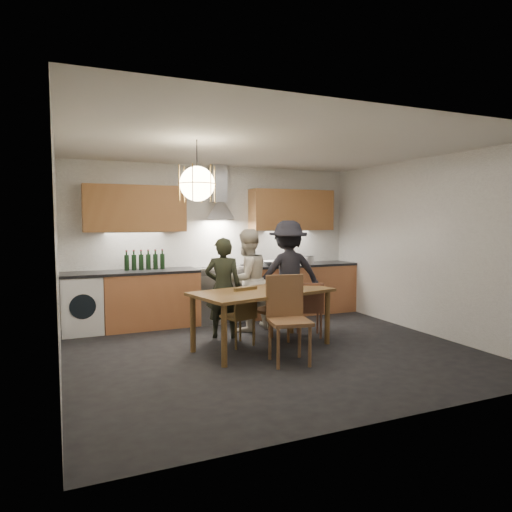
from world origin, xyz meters
name	(u,v)px	position (x,y,z in m)	size (l,w,h in m)	color
ground	(272,351)	(0.00, 0.00, 0.00)	(5.00, 5.00, 0.00)	black
room_shell	(272,218)	(0.00, 0.00, 1.71)	(5.02, 4.52, 2.61)	white
counter_run	(223,294)	(0.02, 1.95, 0.45)	(5.00, 0.62, 0.90)	#CE804F
range_stove	(222,294)	(0.00, 1.94, 0.44)	(0.90, 0.60, 0.92)	silver
wall_fixtures	(219,209)	(0.00, 2.07, 1.87)	(4.30, 0.54, 1.10)	#B77B46
pendant_lamp	(197,184)	(-1.00, -0.10, 2.10)	(0.43, 0.43, 0.70)	black
dining_table	(262,297)	(-0.06, 0.17, 0.68)	(1.97, 1.29, 0.77)	brown
chair_back_left	(241,312)	(-0.28, 0.34, 0.46)	(0.45, 0.45, 0.81)	brown
chair_back_mid	(275,305)	(0.19, 0.30, 0.53)	(0.52, 0.52, 0.92)	brown
chair_back_right	(310,306)	(0.79, 0.39, 0.46)	(0.47, 0.47, 0.80)	brown
chair_front	(287,312)	(-0.01, -0.45, 0.59)	(0.54, 0.54, 1.03)	brown
person_left	(223,288)	(-0.35, 0.88, 0.72)	(0.52, 0.34, 1.44)	black
person_mid	(247,280)	(0.13, 1.15, 0.77)	(0.75, 0.59, 1.55)	beige
person_right	(288,274)	(0.81, 1.12, 0.84)	(1.08, 0.62, 1.68)	black
mixing_bowl	(272,263)	(0.88, 1.86, 0.94)	(0.33, 0.33, 0.08)	silver
stock_pot	(309,260)	(1.67, 1.97, 0.96)	(0.18, 0.18, 0.13)	silver
wine_bottles	(145,260)	(-1.25, 2.05, 1.06)	(0.63, 0.07, 0.31)	black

